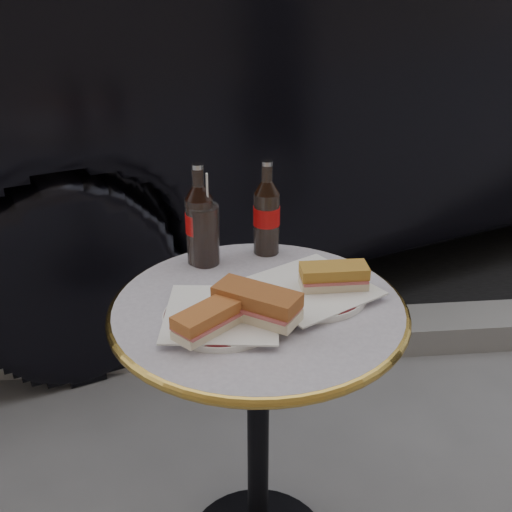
{
  "coord_description": "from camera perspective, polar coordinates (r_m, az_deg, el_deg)",
  "views": [
    {
      "loc": [
        -0.12,
        -1.14,
        1.4
      ],
      "look_at": [
        0.0,
        0.05,
        0.82
      ],
      "focal_mm": 45.0,
      "sensor_mm": 36.0,
      "label": 1
    }
  ],
  "objects": [
    {
      "name": "asphalt_road",
      "position": [
        6.3,
        -4.45,
        13.1
      ],
      "size": [
        40.0,
        8.0,
        0.0
      ],
      "primitive_type": "cube",
      "color": "black",
      "rests_on": "ground"
    },
    {
      "name": "curb",
      "position": [
        2.45,
        -1.93,
        -7.51
      ],
      "size": [
        40.0,
        0.2,
        0.12
      ],
      "primitive_type": "cube",
      "color": "gray",
      "rests_on": "ground"
    },
    {
      "name": "bistro_table",
      "position": [
        1.55,
        0.19,
        -16.13
      ],
      "size": [
        0.62,
        0.62,
        0.73
      ],
      "primitive_type": null,
      "color": "#BAB2C4",
      "rests_on": "ground"
    },
    {
      "name": "plate_left",
      "position": [
        1.27,
        -3.05,
        -5.45
      ],
      "size": [
        0.29,
        0.29,
        0.01
      ],
      "primitive_type": "cylinder",
      "rotation": [
        0.0,
        0.0,
        -0.29
      ],
      "color": "white",
      "rests_on": "bistro_table"
    },
    {
      "name": "plate_right",
      "position": [
        1.37,
        4.83,
        -3.12
      ],
      "size": [
        0.31,
        0.31,
        0.01
      ],
      "primitive_type": "cylinder",
      "rotation": [
        0.0,
        0.0,
        0.35
      ],
      "color": "white",
      "rests_on": "bistro_table"
    },
    {
      "name": "sandwich_left_a",
      "position": [
        1.21,
        -4.34,
        -5.81
      ],
      "size": [
        0.14,
        0.14,
        0.05
      ],
      "primitive_type": "cube",
      "rotation": [
        0.0,
        0.0,
        0.73
      ],
      "color": "#AD5E2C",
      "rests_on": "plate_left"
    },
    {
      "name": "sandwich_left_b",
      "position": [
        1.24,
        0.08,
        -4.38
      ],
      "size": [
        0.18,
        0.16,
        0.06
      ],
      "primitive_type": "cube",
      "rotation": [
        0.0,
        0.0,
        -0.61
      ],
      "color": "#975226",
      "rests_on": "plate_left"
    },
    {
      "name": "sandwich_right",
      "position": [
        1.36,
        6.92,
        -1.93
      ],
      "size": [
        0.14,
        0.07,
        0.05
      ],
      "primitive_type": "cube",
      "rotation": [
        0.0,
        0.0,
        0.0
      ],
      "color": "#B37E2D",
      "rests_on": "plate_right"
    },
    {
      "name": "cola_bottle_left",
      "position": [
        1.46,
        -5.05,
        3.72
      ],
      "size": [
        0.07,
        0.07,
        0.24
      ],
      "primitive_type": null,
      "rotation": [
        0.0,
        0.0,
        -0.08
      ],
      "color": "black",
      "rests_on": "bistro_table"
    },
    {
      "name": "cola_bottle_right",
      "position": [
        1.5,
        0.95,
        4.32
      ],
      "size": [
        0.08,
        0.08,
        0.23
      ],
      "primitive_type": null,
      "rotation": [
        0.0,
        0.0,
        -0.29
      ],
      "color": "black",
      "rests_on": "bistro_table"
    },
    {
      "name": "cola_glass",
      "position": [
        1.47,
        -4.61,
        1.92
      ],
      "size": [
        0.08,
        0.08,
        0.14
      ],
      "primitive_type": "cylinder",
      "rotation": [
        0.0,
        0.0,
        0.21
      ],
      "color": "black",
      "rests_on": "bistro_table"
    },
    {
      "name": "parked_car",
      "position": [
        3.33,
        6.39,
        15.6
      ],
      "size": [
        3.38,
        5.21,
        1.62
      ],
      "primitive_type": "imported",
      "rotation": [
        0.0,
        0.0,
        1.94
      ],
      "color": "black",
      "rests_on": "ground"
    }
  ]
}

